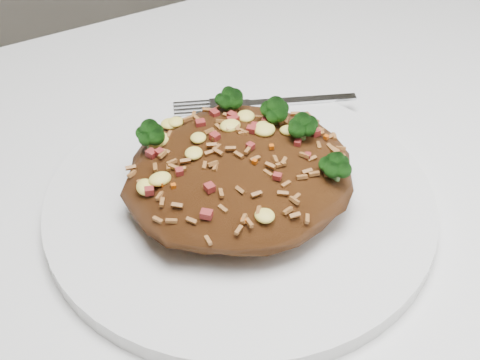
# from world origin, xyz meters

# --- Properties ---
(plate) EXTENTS (0.29, 0.29, 0.01)m
(plate) POSITION_xyz_m (0.07, 0.07, 0.76)
(plate) COLOR white
(plate) RESTS_ON dining_table
(fried_rice) EXTENTS (0.17, 0.16, 0.06)m
(fried_rice) POSITION_xyz_m (0.07, 0.07, 0.79)
(fried_rice) COLOR brown
(fried_rice) RESTS_ON plate
(fork) EXTENTS (0.16, 0.08, 0.00)m
(fork) POSITION_xyz_m (0.15, 0.16, 0.77)
(fork) COLOR silver
(fork) RESTS_ON plate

